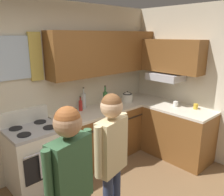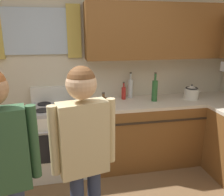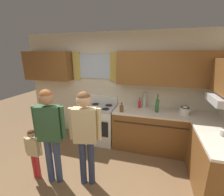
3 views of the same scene
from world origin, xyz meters
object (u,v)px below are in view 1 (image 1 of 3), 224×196
at_px(mug_mustard_yellow, 196,106).
at_px(adult_holding_child, 71,178).
at_px(bottle_tall_clear, 84,100).
at_px(bottle_sauce_red, 81,105).
at_px(bottle_squat_brown, 76,117).
at_px(bottle_wine_green, 105,100).
at_px(mug_ceramic_white, 176,104).
at_px(stovetop_kettle, 127,97).
at_px(stove_oven, 35,157).
at_px(adult_in_plaid, 112,151).

height_order(mug_mustard_yellow, adult_holding_child, adult_holding_child).
relative_size(bottle_tall_clear, bottle_sauce_red, 1.49).
relative_size(bottle_sauce_red, bottle_squat_brown, 1.20).
bearing_deg(bottle_wine_green, mug_ceramic_white, -38.75).
bearing_deg(bottle_wine_green, stovetop_kettle, 0.63).
distance_m(bottle_squat_brown, mug_mustard_yellow, 2.02).
height_order(bottle_tall_clear, bottle_wine_green, bottle_wine_green).
bearing_deg(bottle_wine_green, stove_oven, 179.46).
bearing_deg(stove_oven, adult_in_plaid, -80.08).
xyz_separation_m(bottle_wine_green, mug_mustard_yellow, (1.09, -1.07, -0.11)).
xyz_separation_m(bottle_squat_brown, stovetop_kettle, (1.28, 0.20, 0.02)).
height_order(stove_oven, mug_ceramic_white, stove_oven).
relative_size(mug_ceramic_white, stovetop_kettle, 0.46).
bearing_deg(mug_ceramic_white, bottle_tall_clear, 140.87).
bearing_deg(stovetop_kettle, bottle_tall_clear, 164.58).
relative_size(stove_oven, mug_ceramic_white, 8.76).
xyz_separation_m(bottle_sauce_red, mug_mustard_yellow, (1.48, -1.25, -0.05)).
distance_m(stove_oven, mug_ceramic_white, 2.43).
bearing_deg(bottle_tall_clear, adult_holding_child, -128.95).
distance_m(bottle_tall_clear, bottle_squat_brown, 0.63).
relative_size(bottle_squat_brown, stovetop_kettle, 0.75).
xyz_separation_m(bottle_sauce_red, stovetop_kettle, (0.94, -0.17, 0.00)).
distance_m(bottle_sauce_red, stovetop_kettle, 0.95).
bearing_deg(mug_ceramic_white, stove_oven, 160.85).
bearing_deg(mug_ceramic_white, bottle_wine_green, 141.25).
bearing_deg(bottle_tall_clear, mug_ceramic_white, -39.13).
xyz_separation_m(stove_oven, adult_holding_child, (-0.32, -1.43, 0.55)).
relative_size(bottle_tall_clear, bottle_wine_green, 0.93).
distance_m(mug_mustard_yellow, adult_holding_child, 2.72).
bearing_deg(bottle_wine_green, bottle_squat_brown, -165.35).
bearing_deg(adult_holding_child, stovetop_kettle, 33.39).
bearing_deg(stove_oven, mug_mustard_yellow, -24.54).
relative_size(mug_mustard_yellow, adult_in_plaid, 0.08).
xyz_separation_m(stove_oven, bottle_wine_green, (1.29, -0.01, 0.58)).
bearing_deg(bottle_sauce_red, mug_ceramic_white, -34.99).
relative_size(stove_oven, bottle_sauce_red, 4.48).
height_order(bottle_tall_clear, bottle_sauce_red, bottle_tall_clear).
height_order(mug_mustard_yellow, mug_ceramic_white, mug_ceramic_white).
bearing_deg(bottle_tall_clear, adult_in_plaid, -117.00).
bearing_deg(bottle_wine_green, bottle_sauce_red, 155.94).
xyz_separation_m(bottle_wine_green, adult_in_plaid, (-1.06, -1.31, -0.05)).
xyz_separation_m(mug_mustard_yellow, adult_in_plaid, (-2.15, -0.23, 0.05)).
bearing_deg(bottle_tall_clear, bottle_squat_brown, -137.10).
relative_size(bottle_tall_clear, adult_in_plaid, 0.23).
relative_size(stovetop_kettle, adult_holding_child, 0.17).
xyz_separation_m(stovetop_kettle, adult_holding_child, (-2.16, -1.42, 0.02)).
bearing_deg(stovetop_kettle, bottle_sauce_red, 169.91).
distance_m(bottle_wine_green, adult_holding_child, 2.15).
bearing_deg(adult_in_plaid, bottle_tall_clear, 63.00).
distance_m(bottle_tall_clear, adult_holding_child, 2.13).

